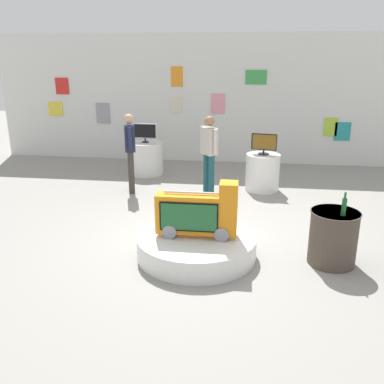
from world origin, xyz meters
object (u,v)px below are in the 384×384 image
object	(u,v)px
side_table_round	(333,237)
main_display_pedestal	(196,246)
display_pedestal_center_rear	(146,158)
shopper_browsing_near_truck	(130,147)
shopper_browsing_rear	(209,150)
tv_on_center_rear	(145,132)
bottle_on_side_table	(344,206)
display_pedestal_left_rear	(262,172)
novelty_firetruck_tv	(198,214)
tv_on_left_rear	(264,143)

from	to	relation	value
side_table_round	main_display_pedestal	bearing A→B (deg)	-179.00
display_pedestal_center_rear	side_table_round	distance (m)	5.58
shopper_browsing_near_truck	shopper_browsing_rear	bearing A→B (deg)	-1.70
shopper_browsing_near_truck	tv_on_center_rear	bearing A→B (deg)	91.50
tv_on_center_rear	bottle_on_side_table	distance (m)	5.72
display_pedestal_left_rear	bottle_on_side_table	world-z (taller)	bottle_on_side_table
tv_on_center_rear	main_display_pedestal	bearing A→B (deg)	-67.40
side_table_round	shopper_browsing_near_truck	size ratio (longest dim) A/B	0.46
display_pedestal_left_rear	bottle_on_side_table	distance (m)	3.58
shopper_browsing_rear	novelty_firetruck_tv	bearing A→B (deg)	-87.62
main_display_pedestal	tv_on_left_rear	xyz separation A→B (m)	(1.01, 3.32, 0.86)
tv_on_center_rear	bottle_on_side_table	xyz separation A→B (m)	(3.71, -4.34, -0.16)
tv_on_center_rear	novelty_firetruck_tv	bearing A→B (deg)	-67.18
side_table_round	shopper_browsing_rear	bearing A→B (deg)	125.88
shopper_browsing_rear	main_display_pedestal	bearing A→B (deg)	-88.08
tv_on_center_rear	shopper_browsing_near_truck	world-z (taller)	shopper_browsing_near_truck
display_pedestal_left_rear	shopper_browsing_near_truck	distance (m)	2.84
bottle_on_side_table	shopper_browsing_rear	world-z (taller)	shopper_browsing_rear
main_display_pedestal	tv_on_left_rear	distance (m)	3.57
display_pedestal_left_rear	shopper_browsing_near_truck	bearing A→B (deg)	-169.38
main_display_pedestal	bottle_on_side_table	xyz separation A→B (m)	(1.95, -0.09, 0.73)
display_pedestal_left_rear	shopper_browsing_near_truck	size ratio (longest dim) A/B	0.48
bottle_on_side_table	shopper_browsing_near_truck	bearing A→B (deg)	141.72
novelty_firetruck_tv	tv_on_left_rear	xyz separation A→B (m)	(0.98, 3.32, 0.37)
display_pedestal_left_rear	shopper_browsing_near_truck	xyz separation A→B (m)	(-2.74, -0.51, 0.57)
main_display_pedestal	shopper_browsing_near_truck	bearing A→B (deg)	121.66
main_display_pedestal	display_pedestal_left_rear	bearing A→B (deg)	73.17
display_pedestal_left_rear	side_table_round	world-z (taller)	display_pedestal_left_rear
tv_on_left_rear	side_table_round	bearing A→B (deg)	-75.10
side_table_round	shopper_browsing_rear	world-z (taller)	shopper_browsing_rear
tv_on_left_rear	tv_on_center_rear	bearing A→B (deg)	161.42
main_display_pedestal	bottle_on_side_table	world-z (taller)	bottle_on_side_table
display_pedestal_left_rear	tv_on_left_rear	size ratio (longest dim) A/B	1.49
main_display_pedestal	display_pedestal_center_rear	distance (m)	4.61
main_display_pedestal	tv_on_center_rear	size ratio (longest dim) A/B	2.99
side_table_round	shopper_browsing_near_truck	xyz separation A→B (m)	(-3.61, 2.78, 0.58)
display_pedestal_left_rear	bottle_on_side_table	size ratio (longest dim) A/B	2.46
display_pedestal_left_rear	side_table_round	xyz separation A→B (m)	(0.87, -3.29, -0.00)
shopper_browsing_rear	bottle_on_side_table	bearing A→B (deg)	-54.46
display_pedestal_center_rear	bottle_on_side_table	world-z (taller)	bottle_on_side_table
tv_on_center_rear	shopper_browsing_rear	distance (m)	2.25
display_pedestal_center_rear	display_pedestal_left_rear	bearing A→B (deg)	-18.59
display_pedestal_center_rear	shopper_browsing_near_truck	distance (m)	1.56
tv_on_center_rear	shopper_browsing_near_truck	size ratio (longest dim) A/B	0.35
display_pedestal_center_rear	main_display_pedestal	bearing A→B (deg)	-67.42
display_pedestal_center_rear	shopper_browsing_rear	world-z (taller)	shopper_browsing_rear
shopper_browsing_near_truck	main_display_pedestal	bearing A→B (deg)	-58.34
bottle_on_side_table	main_display_pedestal	bearing A→B (deg)	177.26
novelty_firetruck_tv	display_pedestal_left_rear	world-z (taller)	novelty_firetruck_tv
tv_on_left_rear	display_pedestal_center_rear	size ratio (longest dim) A/B	0.65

